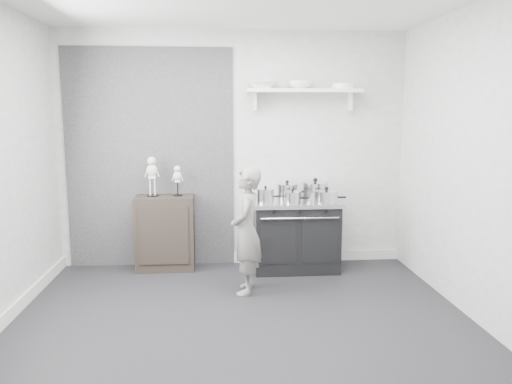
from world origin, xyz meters
TOP-DOWN VIEW (x-y plane):
  - ground at (0.00, 0.00)m, footprint 4.00×4.00m
  - room_shell at (-0.09, 0.15)m, footprint 4.02×3.62m
  - wall_shelf at (0.80, 1.68)m, footprint 1.30×0.26m
  - stove at (0.69, 1.48)m, footprint 1.00×0.62m
  - side_cabinet at (-0.78, 1.61)m, footprint 0.65×0.38m
  - child at (0.09, 0.77)m, footprint 0.37×0.50m
  - pot_front_left at (0.34, 1.35)m, footprint 0.28×0.19m
  - pot_back_left at (0.61, 1.61)m, footprint 0.33×0.24m
  - pot_back_right at (0.93, 1.60)m, footprint 0.38×0.30m
  - pot_front_right at (1.00, 1.31)m, footprint 0.35×0.26m
  - pot_front_center at (0.63, 1.30)m, footprint 0.27×0.19m
  - skeleton_full at (-0.91, 1.61)m, footprint 0.14×0.09m
  - skeleton_torso at (-0.63, 1.61)m, footprint 0.11×0.07m
  - bowl_large at (0.32, 1.67)m, footprint 0.34×0.34m
  - bowl_small at (0.76, 1.67)m, footprint 0.27×0.27m
  - plate_stack at (1.25, 1.67)m, footprint 0.26×0.26m

SIDE VIEW (x-z plane):
  - ground at x=0.00m, z-range 0.00..0.00m
  - stove at x=0.69m, z-range 0.00..0.80m
  - side_cabinet at x=-0.78m, z-range 0.00..0.85m
  - child at x=0.09m, z-range 0.00..1.25m
  - pot_front_center at x=0.63m, z-range 0.78..0.95m
  - pot_front_right at x=1.00m, z-range 0.78..0.96m
  - pot_front_left at x=0.34m, z-range 0.78..0.97m
  - pot_back_left at x=0.61m, z-range 0.78..0.99m
  - pot_back_right at x=0.93m, z-range 0.77..1.01m
  - skeleton_torso at x=-0.63m, z-range 0.85..1.24m
  - skeleton_full at x=-0.91m, z-range 0.85..1.36m
  - room_shell at x=-0.09m, z-range 0.28..2.99m
  - wall_shelf at x=0.80m, z-range 1.89..2.13m
  - plate_stack at x=1.25m, z-range 2.04..2.10m
  - bowl_large at x=0.32m, z-range 2.04..2.12m
  - bowl_small at x=0.76m, z-range 2.04..2.13m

